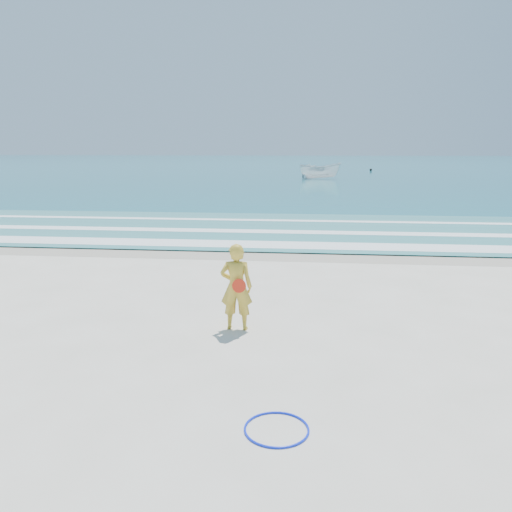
# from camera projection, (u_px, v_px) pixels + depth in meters

# --- Properties ---
(ground) EXTENTS (400.00, 400.00, 0.00)m
(ground) POSITION_uv_depth(u_px,v_px,m) (237.00, 366.00, 8.32)
(ground) COLOR silver
(ground) RESTS_ON ground
(wet_sand) EXTENTS (400.00, 2.40, 0.00)m
(wet_sand) POSITION_uv_depth(u_px,v_px,m) (274.00, 253.00, 17.06)
(wet_sand) COLOR #B2A893
(wet_sand) RESTS_ON ground
(ocean) EXTENTS (400.00, 190.00, 0.04)m
(ocean) POSITION_uv_depth(u_px,v_px,m) (304.00, 163.00, 110.31)
(ocean) COLOR #19727F
(ocean) RESTS_ON ground
(shallow) EXTENTS (400.00, 10.00, 0.01)m
(shallow) POSITION_uv_depth(u_px,v_px,m) (282.00, 229.00, 21.91)
(shallow) COLOR #59B7AD
(shallow) RESTS_ON ocean
(foam_near) EXTENTS (400.00, 1.40, 0.01)m
(foam_near) POSITION_uv_depth(u_px,v_px,m) (276.00, 245.00, 18.31)
(foam_near) COLOR white
(foam_near) RESTS_ON shallow
(foam_mid) EXTENTS (400.00, 0.90, 0.01)m
(foam_mid) POSITION_uv_depth(u_px,v_px,m) (281.00, 232.00, 21.13)
(foam_mid) COLOR white
(foam_mid) RESTS_ON shallow
(foam_far) EXTENTS (400.00, 0.60, 0.01)m
(foam_far) POSITION_uv_depth(u_px,v_px,m) (285.00, 220.00, 24.34)
(foam_far) COLOR white
(foam_far) RESTS_ON shallow
(hoop) EXTENTS (1.09, 1.09, 0.03)m
(hoop) POSITION_uv_depth(u_px,v_px,m) (277.00, 429.00, 6.42)
(hoop) COLOR #0D26EB
(hoop) RESTS_ON ground
(boat) EXTENTS (4.79, 2.23, 1.79)m
(boat) POSITION_uv_depth(u_px,v_px,m) (320.00, 171.00, 55.60)
(boat) COLOR silver
(boat) RESTS_ON ocean
(buoy) EXTENTS (0.38, 0.38, 0.38)m
(buoy) POSITION_uv_depth(u_px,v_px,m) (371.00, 170.00, 73.76)
(buoy) COLOR black
(buoy) RESTS_ON ocean
(woman) EXTENTS (0.65, 0.44, 1.74)m
(woman) POSITION_uv_depth(u_px,v_px,m) (236.00, 287.00, 9.82)
(woman) COLOR gold
(woman) RESTS_ON ground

